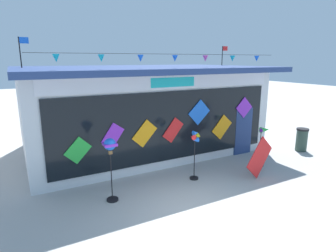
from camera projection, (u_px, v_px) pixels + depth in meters
name	position (u px, v px, depth m)	size (l,w,h in m)	color
ground_plane	(197.00, 211.00, 7.65)	(80.00, 80.00, 0.00)	#ADAAA5
kite_shop_building	(141.00, 108.00, 12.79)	(10.12, 6.84, 4.79)	silver
wind_spinner_far_left	(110.00, 152.00, 7.91)	(0.35, 0.35, 1.88)	black
wind_spinner_left	(195.00, 145.00, 9.43)	(0.42, 0.30, 1.73)	black
wind_spinner_center_left	(263.00, 140.00, 10.78)	(0.58, 0.36, 1.52)	black
trash_bin	(302.00, 140.00, 12.64)	(0.52, 0.52, 1.03)	#2D4238
display_kite_on_ground	(260.00, 157.00, 9.81)	(0.71, 0.03, 1.29)	red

